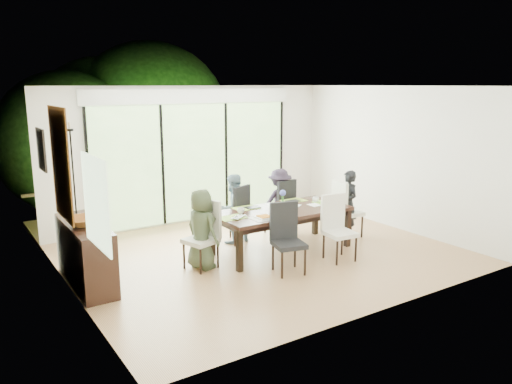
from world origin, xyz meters
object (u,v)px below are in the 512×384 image
table_top (282,211)px  laptop (241,217)px  person_far_right (280,201)px  person_left_end (202,229)px  chair_far_left (232,213)px  sideboard (86,254)px  chair_right_end (349,208)px  cup_c (316,200)px  bowl (85,221)px  cup_a (241,211)px  person_far_left (233,209)px  chair_far_right (279,206)px  person_right_end (348,204)px  cup_b (293,207)px  vase (283,205)px  chair_near_left (289,239)px  chair_left_end (200,235)px  chair_near_right (340,228)px

table_top → laptop: bearing=-173.3°
person_far_right → person_left_end: bearing=30.6°
chair_far_left → sideboard: (-2.66, -0.54, -0.08)m
chair_right_end → cup_c: bearing=89.2°
bowl → cup_a: bearing=-1.4°
person_far_left → laptop: bearing=59.9°
chair_far_right → cup_c: chair_far_right is taller
person_right_end → cup_c: size_ratio=10.40×
chair_right_end → person_far_right: bearing=56.2°
person_left_end → cup_a: person_left_end is taller
chair_far_right → cup_b: (-0.40, -0.95, 0.23)m
table_top → cup_c: 0.81m
cup_a → table_top: bearing=-12.1°
person_far_left → vase: person_far_left is taller
chair_far_right → vase: (-0.50, -0.80, 0.25)m
table_top → chair_far_right: 1.03m
vase → sideboard: (-3.16, 0.26, -0.33)m
chair_right_end → chair_near_left: 2.18m
person_right_end → sideboard: person_right_end is taller
chair_near_left → laptop: bearing=127.9°
chair_far_right → vase: 0.97m
laptop → table_top: bearing=-26.5°
cup_b → sideboard: (-3.26, 0.41, -0.31)m
chair_right_end → cup_b: (-1.35, -0.10, 0.23)m
chair_far_right → cup_c: size_ratio=8.87×
person_far_right → vase: (-0.50, -0.78, 0.16)m
cup_b → chair_right_end: bearing=4.2°
bowl → chair_far_left: bearing=13.5°
chair_left_end → sideboard: bearing=-117.6°
laptop → cup_a: cup_a is taller
chair_near_left → laptop: size_ratio=3.33×
chair_left_end → cup_a: chair_left_end is taller
chair_far_left → chair_near_right: 1.96m
cup_a → chair_far_right: bearing=29.2°
person_far_right → cup_c: person_far_right is taller
vase → cup_a: bearing=172.4°
chair_right_end → chair_near_left: (-2.00, -0.87, 0.00)m
chair_near_left → laptop: (-0.35, 0.77, 0.20)m
table_top → vase: 0.11m
chair_far_right → chair_near_right: same height
chair_left_end → cup_b: chair_left_end is taller
table_top → chair_left_end: 1.51m
vase → bowl: bearing=177.1°
sideboard → chair_far_left: bearing=11.5°
chair_near_left → person_far_left: size_ratio=0.85×
chair_far_left → person_far_left: size_ratio=0.85×
chair_near_right → laptop: (-1.35, 0.77, 0.20)m
chair_far_left → person_left_end: 1.34m
table_top → person_right_end: (1.48, -0.00, -0.07)m
cup_c → sideboard: sideboard is taller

